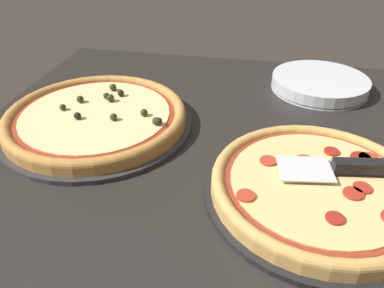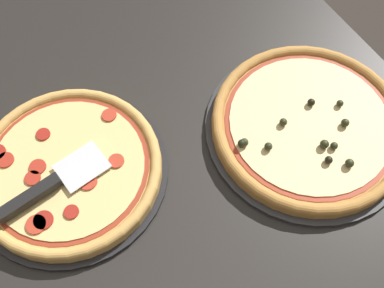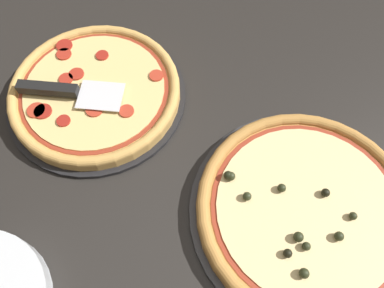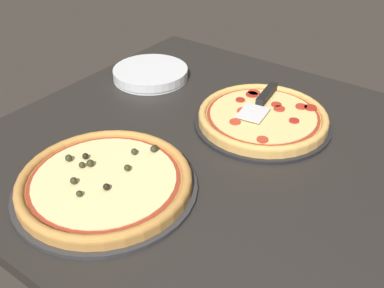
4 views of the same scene
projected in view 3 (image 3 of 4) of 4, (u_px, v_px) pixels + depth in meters
The scene contains 6 objects.
ground_plane at pixel (170, 121), 80.56cm from camera, with size 123.96×112.05×3.60cm, color black.
pizza_pan_front at pixel (97, 97), 80.76cm from camera, with size 38.26×38.26×1.00cm, color black.
pizza_front at pixel (95, 91), 78.88cm from camera, with size 35.96×35.96×3.15cm.
pizza_pan_back at pixel (304, 213), 68.46cm from camera, with size 42.16×42.16×1.00cm, color #2D2D30.
pizza_back at pixel (307, 209), 66.64cm from camera, with size 39.63×39.63×4.09cm.
serving_spatula at pixel (59, 90), 76.07cm from camera, with size 8.31×21.96×2.00cm.
Camera 3 is at (40.10, 14.99, 66.79)cm, focal length 35.00 mm.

